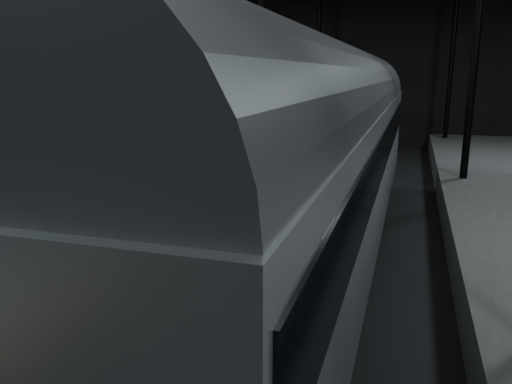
% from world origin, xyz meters
% --- Properties ---
extents(ground, '(44.00, 44.00, 0.00)m').
position_xyz_m(ground, '(0.00, 0.00, 0.00)').
color(ground, black).
rests_on(ground, ground).
extents(platform_left, '(9.00, 43.80, 1.00)m').
position_xyz_m(platform_left, '(-7.50, 0.00, 0.50)').
color(platform_left, '#52524F').
rests_on(platform_left, ground).
extents(tactile_strip, '(0.50, 43.80, 0.01)m').
position_xyz_m(tactile_strip, '(-3.25, 0.00, 1.00)').
color(tactile_strip, olive).
rests_on(tactile_strip, platform_left).
extents(track, '(2.40, 43.00, 0.24)m').
position_xyz_m(track, '(0.00, 0.00, 0.07)').
color(track, '#3F3328').
rests_on(track, ground).
extents(train, '(2.93, 19.56, 5.23)m').
position_xyz_m(train, '(-0.00, 0.50, 2.92)').
color(train, '#A4A8AC').
rests_on(train, ground).
extents(woman, '(0.63, 0.54, 1.46)m').
position_xyz_m(woman, '(-4.92, 2.70, 1.73)').
color(woman, '#97765D').
rests_on(woman, platform_left).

